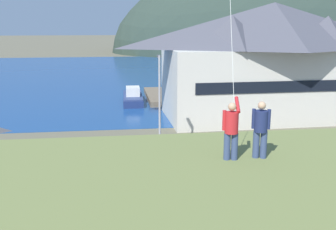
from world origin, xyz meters
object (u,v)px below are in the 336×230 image
parked_car_back_row_left (247,195)px  parked_car_corner_spot (32,164)px  parked_car_mid_row_center (197,160)px  person_companion (261,128)px  parked_car_front_row_red (106,160)px  parked_car_mid_row_near (328,145)px  harbor_lodge (273,57)px  person_kite_flyer (231,129)px  wharf_dock (159,96)px  moored_boat_wharfside (133,97)px  parking_light_pole (159,98)px

parked_car_back_row_left → parked_car_corner_spot: bearing=152.1°
parked_car_mid_row_center → person_companion: person_companion is taller
parked_car_front_row_red → parked_car_mid_row_near: 16.87m
parked_car_front_row_red → parked_car_mid_row_near: bearing=4.9°
harbor_lodge → parked_car_back_row_left: (-9.79, -22.09, -5.45)m
harbor_lodge → person_companion: harbor_lodge is taller
parked_car_front_row_red → harbor_lodge: bearing=41.2°
parked_car_mid_row_center → person_kite_flyer: (-2.02, -14.60, 6.11)m
wharf_dock → parked_car_back_row_left: 34.22m
parked_car_mid_row_center → moored_boat_wharfside: bearing=97.2°
moored_boat_wharfside → parked_car_corner_spot: size_ratio=1.81×
person_companion → parked_car_back_row_left: bearing=72.7°
parked_car_corner_spot → parked_car_back_row_left: 14.24m
moored_boat_wharfside → person_companion: (2.16, -40.30, 6.44)m
parked_car_back_row_left → parking_light_pole: size_ratio=0.56×
harbor_lodge → parked_car_mid_row_center: 20.36m
parking_light_pole → parked_car_mid_row_near: bearing=-13.3°
parked_car_mid_row_center → parked_car_front_row_red: same height
wharf_dock → parked_car_mid_row_center: size_ratio=2.71×
moored_boat_wharfside → parked_car_front_row_red: 25.24m
parked_car_corner_spot → person_kite_flyer: person_kite_flyer is taller
wharf_dock → person_kite_flyer: bearing=-93.1°
moored_boat_wharfside → person_companion: 40.86m
person_companion → parked_car_mid_row_center: bearing=85.7°
parked_car_front_row_red → parked_car_mid_row_center: bearing=-6.2°
parked_car_front_row_red → person_companion: bearing=-71.5°
wharf_dock → parked_car_front_row_red: (-6.52, -27.44, 0.71)m
parked_car_front_row_red → person_companion: (5.09, -15.23, 6.10)m
moored_boat_wharfside → parked_car_front_row_red: (-2.94, -25.07, 0.34)m
harbor_lodge → parked_car_mid_row_center: bearing=-125.3°
parked_car_mid_row_center → wharf_dock: bearing=89.3°
wharf_dock → parked_car_mid_row_near: parked_car_mid_row_near is taller
wharf_dock → parked_car_mid_row_near: size_ratio=2.67×
parked_car_front_row_red → parked_car_mid_row_near: same height
parked_car_back_row_left → person_kite_flyer: (-3.56, -8.52, 6.11)m
parked_car_front_row_red → parked_car_mid_row_near: (16.80, 1.44, 0.00)m
parked_car_corner_spot → person_kite_flyer: size_ratio=2.29×
parked_car_mid_row_center → person_kite_flyer: bearing=-97.9°
moored_boat_wharfside → parked_car_mid_row_near: (13.87, -23.63, 0.34)m
wharf_dock → moored_boat_wharfside: moored_boat_wharfside is taller
wharf_dock → parked_car_mid_row_center: bearing=-90.7°
parked_car_front_row_red → person_kite_flyer: (4.18, -15.27, 6.11)m
harbor_lodge → person_kite_flyer: size_ratio=13.01×
parked_car_corner_spot → parking_light_pole: parking_light_pole is taller
parking_light_pole → parked_car_corner_spot: bearing=-153.4°
person_kite_flyer → harbor_lodge: bearing=66.4°
parked_car_corner_spot → parked_car_front_row_red: (4.84, 0.09, 0.00)m
wharf_dock → parked_car_mid_row_center: parked_car_mid_row_center is taller
parked_car_corner_spot → parked_car_mid_row_center: (11.04, -0.59, 0.00)m
parked_car_mid_row_near → person_companion: (-11.71, -16.67, 6.10)m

